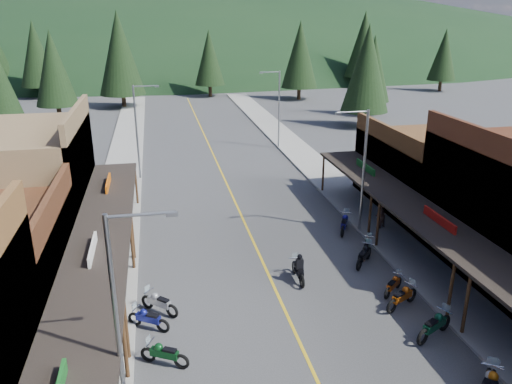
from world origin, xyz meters
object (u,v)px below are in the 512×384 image
bike_west_6 (164,353)px  bike_east_10 (367,246)px  pine_1 (36,54)px  bike_east_6 (435,324)px  bike_east_11 (344,223)px  shop_west_3 (22,185)px  pine_3 (209,58)px  bike_west_7 (148,318)px  bike_west_8 (159,302)px  bike_east_7 (402,296)px  bike_east_8 (393,284)px  bike_east_9 (364,254)px  streetlight_2 (362,166)px  pine_6 (444,55)px  pine_9 (373,69)px  pine_11 (367,68)px  streetlight_1 (138,128)px  shop_east_3 (430,173)px  pine_8 (0,86)px  pine_10 (53,68)px  rider_on_bike (298,269)px  streetlight_3 (278,106)px  pine_4 (300,54)px  pine_5 (364,44)px  pedestrian_east_b (380,215)px  streetlight_0 (121,319)px  pine_2 (120,53)px

bike_west_6 → bike_east_10: bike_west_6 is taller
pine_1 → bike_east_6: 79.44m
bike_east_11 → shop_west_3: bearing=-160.5°
pine_3 → bike_west_7: pine_3 is taller
bike_west_8 → bike_east_10: size_ratio=1.12×
bike_east_7 → bike_east_8: size_ratio=1.17×
bike_west_7 → bike_east_9: bike_east_9 is taller
streetlight_2 → pine_6: pine_6 is taller
pine_9 → bike_east_9: size_ratio=4.86×
pine_11 → bike_east_11: (-13.91, -29.88, -6.52)m
streetlight_1 → bike_east_9: size_ratio=3.60×
streetlight_1 → shop_east_3: bearing=-27.3°
pine_6 → bike_east_8: 75.45m
bike_west_8 → bike_east_6: (11.75, -4.33, 0.06)m
streetlight_1 → pine_6: 67.62m
pine_8 → pine_10: bearing=68.2°
pine_11 → bike_east_10: size_ratio=6.49×
rider_on_bike → bike_east_9: bearing=14.2°
pine_9 → bike_east_6: size_ratio=4.61×
bike_east_7 → pine_9: bearing=130.8°
streetlight_3 → pine_4: size_ratio=0.64×
bike_west_6 → bike_east_7: bearing=-51.4°
streetlight_3 → pine_4: 32.09m
bike_east_6 → bike_east_7: 2.51m
bike_west_8 → rider_on_bike: (7.30, 1.66, 0.05)m
pine_5 → bike_east_8: pine_5 is taller
pine_9 → pine_4: bearing=111.8°
pine_9 → bike_east_11: size_ratio=4.63×
streetlight_3 → bike_east_11: (-0.86, -21.88, -3.79)m
pine_3 → pine_9: 29.00m
shop_east_3 → bike_east_11: shop_east_3 is taller
pine_1 → bike_east_11: size_ratio=5.36×
pine_10 → bike_west_7: size_ratio=5.61×
pine_3 → pedestrian_east_b: bearing=-85.6°
shop_east_3 → bike_east_8: (-7.98, -10.85, -2.00)m
streetlight_0 → pine_1: bearing=102.6°
pine_2 → pine_11: 36.06m
pine_5 → bike_east_9: bearing=-112.6°
pine_4 → pine_6: (28.00, 4.00, -0.75)m
pine_8 → pine_9: (46.00, 5.00, 0.40)m
pine_6 → bike_east_10: size_ratio=5.76×
pine_2 → pine_4: pine_2 is taller
pine_8 → bike_west_8: pine_8 is taller
pine_6 → bike_east_10: pine_6 is taller
pine_11 → bike_west_8: size_ratio=5.77×
shop_east_3 → pine_2: bearing=117.0°
pine_2 → bike_east_8: pine_2 is taller
shop_west_3 → pine_5: (47.78, 60.70, 4.47)m
streetlight_2 → bike_east_6: bearing=-95.5°
shop_east_3 → pine_4: 49.11m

